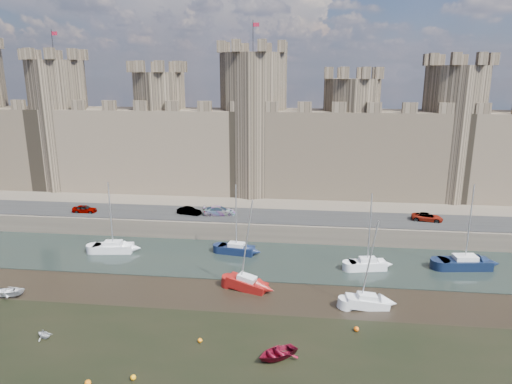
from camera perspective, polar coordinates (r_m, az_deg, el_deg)
ground at (r=37.52m, az=-13.34°, el=-22.33°), size 160.00×160.00×0.00m
water_channel at (r=57.66m, az=-5.27°, el=-8.19°), size 160.00×12.00×0.08m
quay at (r=91.16m, az=-0.68°, el=1.24°), size 160.00×60.00×2.50m
road at (r=66.02m, az=-3.55°, el=-2.84°), size 160.00×7.00×0.10m
castle at (r=77.63m, az=-2.30°, el=6.71°), size 108.50×11.00×29.00m
car_0 at (r=71.33m, az=-20.64°, el=-2.00°), size 3.50×1.52×1.17m
car_1 at (r=66.53m, az=-8.36°, el=-2.36°), size 3.69×2.02×1.15m
car_2 at (r=65.83m, az=-4.63°, el=-2.35°), size 4.85×2.64×1.33m
car_3 at (r=67.35m, az=20.60°, el=-2.96°), size 4.42×2.62×1.15m
sailboat_0 at (r=61.64m, az=-17.41°, el=-6.59°), size 5.13×2.54×9.20m
sailboat_1 at (r=58.45m, az=-2.46°, el=-7.07°), size 4.72×2.41×9.04m
sailboat_2 at (r=55.46m, az=13.75°, el=-8.71°), size 4.50×2.47×9.19m
sailboat_3 at (r=59.46m, az=24.63°, el=-8.03°), size 6.03×2.96×10.16m
sailboat_4 at (r=49.37m, az=-1.14°, el=-11.31°), size 4.57×2.82×9.99m
sailboat_5 at (r=47.22m, az=13.70°, el=-13.13°), size 4.36×2.17×9.03m
dinghy_3 at (r=45.34m, az=-24.97°, el=-15.80°), size 1.89×1.77×0.80m
dinghy_4 at (r=39.09m, az=2.62°, el=-19.57°), size 4.38×4.29×0.74m
dinghy_6 at (r=54.73m, az=-28.80°, el=-10.94°), size 3.95×2.96×0.78m
buoy_0 at (r=38.45m, az=-20.28°, el=-21.47°), size 0.47×0.47×0.47m
buoy_1 at (r=41.24m, az=-7.02°, el=-17.94°), size 0.41×0.41×0.41m
buoy_3 at (r=43.36m, az=12.44°, el=-16.39°), size 0.46×0.46×0.46m
buoy_4 at (r=38.04m, az=-15.10°, el=-21.48°), size 0.43×0.43×0.43m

